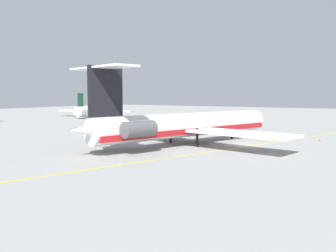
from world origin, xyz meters
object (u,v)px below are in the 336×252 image
at_px(main_jetliner, 184,125).
at_px(safety_cone_nose, 320,140).
at_px(ground_crew_near_tail, 191,124).
at_px(airliner_mid_right, 97,110).
at_px(ground_crew_near_nose, 201,124).

relative_size(main_jetliner, safety_cone_nose, 72.66).
bearing_deg(ground_crew_near_tail, safety_cone_nose, 64.48).
distance_m(airliner_mid_right, safety_cone_nose, 86.71).
height_order(ground_crew_near_nose, safety_cone_nose, ground_crew_near_nose).
xyz_separation_m(ground_crew_near_tail, safety_cone_nose, (-9.46, -30.39, -0.80)).
relative_size(main_jetliner, ground_crew_near_nose, 22.51).
height_order(ground_crew_near_tail, safety_cone_nose, ground_crew_near_tail).
xyz_separation_m(main_jetliner, safety_cone_nose, (16.10, -17.73, -2.96)).
height_order(main_jetliner, ground_crew_near_tail, main_jetliner).
bearing_deg(safety_cone_nose, ground_crew_near_nose, 71.96).
bearing_deg(ground_crew_near_nose, main_jetliner, -178.24).
distance_m(airliner_mid_right, ground_crew_near_tail, 54.97).
bearing_deg(main_jetliner, airliner_mid_right, 69.76).
relative_size(airliner_mid_right, ground_crew_near_tail, 16.36).
bearing_deg(main_jetliner, ground_crew_near_nose, 37.78).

